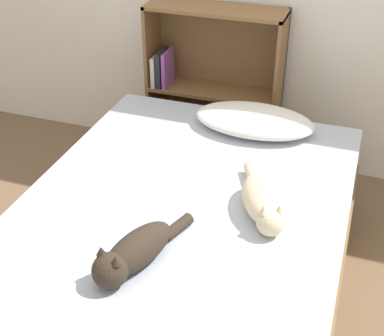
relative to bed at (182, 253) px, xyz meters
name	(u,v)px	position (x,y,z in m)	size (l,w,h in m)	color
ground_plane	(182,293)	(0.00, 0.00, -0.26)	(8.00, 8.00, 0.00)	brown
bed	(182,253)	(0.00, 0.00, 0.00)	(1.38, 1.89, 0.52)	brown
pillow	(254,120)	(0.13, 0.74, 0.32)	(0.62, 0.36, 0.11)	white
cat_light	(264,201)	(0.33, 0.06, 0.33)	(0.29, 0.47, 0.14)	beige
cat_dark	(132,253)	(-0.04, -0.40, 0.33)	(0.24, 0.48, 0.15)	#33281E
bookshelf	(213,86)	(-0.23, 1.21, 0.25)	(0.80, 0.26, 1.00)	brown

